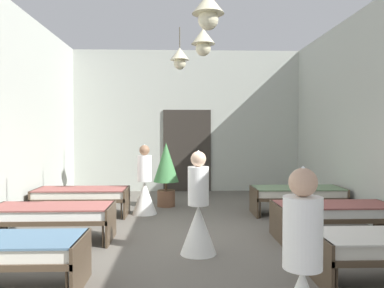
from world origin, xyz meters
The scene contains 9 objects.
ground_plane centered at (0.00, 0.00, -0.05)m, with size 7.23×11.10×0.10m, color #59544C.
room_shell centered at (0.00, 1.36, 2.09)m, with size 7.03×10.70×4.15m.
bed_left_row_1 centered at (-2.27, 0.00, 0.44)m, with size 1.90×0.84×0.57m.
bed_right_row_1 centered at (2.27, 0.00, 0.44)m, with size 1.90×0.84×0.57m.
bed_left_row_2 centered at (-2.27, 1.90, 0.44)m, with size 1.90×0.84×0.57m.
bed_right_row_2 centered at (2.27, 1.90, 0.44)m, with size 1.90×0.84×0.57m.
nurse_near_aisle centered at (0.03, -0.71, 0.53)m, with size 0.52×0.52×1.49m.
nurse_mid_aisle centered at (-0.98, 2.03, 0.53)m, with size 0.52×0.52×1.49m.
potted_plant centered at (-0.54, 2.88, 0.89)m, with size 0.59×0.59×1.50m.
Camera 1 is at (-0.26, -6.22, 1.74)m, focal length 36.38 mm.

